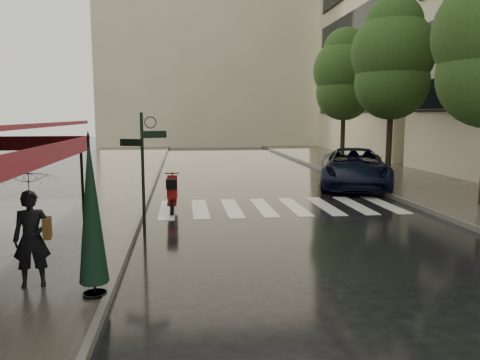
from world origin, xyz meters
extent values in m
plane|color=black|center=(0.00, 0.00, 0.00)|extent=(120.00, 120.00, 0.00)
cube|color=#38332D|center=(-4.50, 12.00, 0.06)|extent=(6.00, 60.00, 0.12)
cube|color=#38332D|center=(10.25, 12.00, 0.06)|extent=(5.50, 60.00, 0.12)
cube|color=#595651|center=(-1.45, 12.00, 0.07)|extent=(0.12, 60.00, 0.16)
cube|color=#595651|center=(7.45, 12.00, 0.07)|extent=(0.12, 60.00, 0.16)
cube|color=silver|center=(-0.70, 6.00, 0.01)|extent=(0.50, 3.20, 0.01)
cube|color=silver|center=(0.35, 6.00, 0.01)|extent=(0.50, 3.20, 0.01)
cube|color=silver|center=(1.40, 6.00, 0.01)|extent=(0.50, 3.20, 0.01)
cube|color=silver|center=(2.45, 6.00, 0.01)|extent=(0.50, 3.20, 0.01)
cube|color=silver|center=(3.50, 6.00, 0.01)|extent=(0.50, 3.20, 0.01)
cube|color=silver|center=(4.55, 6.00, 0.01)|extent=(0.50, 3.20, 0.01)
cube|color=silver|center=(5.60, 6.00, 0.01)|extent=(0.50, 3.20, 0.01)
cube|color=silver|center=(6.65, 6.00, 0.01)|extent=(0.50, 3.20, 0.01)
cube|color=#48100A|center=(-2.52, -0.50, 2.35)|extent=(0.04, 7.00, 0.35)
cylinder|color=black|center=(-2.65, 2.75, 1.29)|extent=(0.07, 0.07, 2.35)
cylinder|color=black|center=(-1.20, 3.00, 1.55)|extent=(0.08, 0.08, 3.10)
cube|color=black|center=(-0.90, 3.00, 2.55)|extent=(0.62, 0.26, 0.18)
cube|color=black|center=(-1.48, 3.00, 2.35)|extent=(0.56, 0.29, 0.18)
cube|color=#C0B493|center=(16.50, 26.00, 9.25)|extent=(8.00, 16.00, 18.50)
cube|color=#C0B493|center=(3.00, 38.00, 10.00)|extent=(22.00, 6.00, 20.00)
cylinder|color=black|center=(9.50, 12.00, 2.36)|extent=(0.28, 0.28, 4.48)
sphere|color=#183613|center=(9.50, 12.00, 4.52)|extent=(3.40, 3.40, 3.40)
sphere|color=#183613|center=(9.50, 12.00, 5.88)|extent=(3.80, 3.80, 3.80)
sphere|color=#183613|center=(9.50, 12.00, 7.16)|extent=(2.60, 2.60, 2.60)
cylinder|color=black|center=(9.70, 19.00, 2.30)|extent=(0.28, 0.28, 4.37)
sphere|color=#183613|center=(9.70, 19.00, 4.41)|extent=(3.40, 3.40, 3.40)
sphere|color=#183613|center=(9.70, 19.00, 5.74)|extent=(3.80, 3.80, 3.80)
sphere|color=#183613|center=(9.70, 19.00, 6.98)|extent=(2.60, 2.60, 2.60)
imported|color=black|center=(-2.76, -0.92, 0.95)|extent=(0.67, 0.50, 1.66)
imported|color=black|center=(-2.76, -0.92, 2.12)|extent=(1.14, 1.16, 0.90)
cube|color=#513615|center=(-2.51, -0.88, 1.12)|extent=(0.19, 0.33, 0.35)
cylinder|color=black|center=(-0.54, 5.14, 0.24)|extent=(0.10, 0.49, 0.49)
cylinder|color=black|center=(-0.53, 6.41, 0.24)|extent=(0.10, 0.49, 0.49)
cube|color=maroon|center=(-0.54, 5.80, 0.33)|extent=(0.29, 1.33, 0.10)
cube|color=maroon|center=(-0.54, 5.55, 0.63)|extent=(0.31, 0.56, 0.29)
cube|color=maroon|center=(-0.53, 6.26, 0.71)|extent=(0.33, 0.12, 0.76)
cylinder|color=black|center=(-0.53, 6.36, 1.14)|extent=(0.47, 0.04, 0.04)
cube|color=black|center=(-0.54, 5.17, 0.97)|extent=(0.33, 0.31, 0.29)
imported|color=black|center=(7.00, 9.86, 0.82)|extent=(4.36, 6.45, 1.64)
cylinder|color=black|center=(-1.65, -1.50, 0.14)|extent=(0.38, 0.38, 0.05)
cylinder|color=black|center=(-1.65, -1.50, 1.43)|extent=(0.04, 0.04, 2.51)
cone|color=black|center=(-1.65, -1.50, 1.55)|extent=(0.47, 0.47, 2.39)
cylinder|color=black|center=(-1.65, -1.50, 0.14)|extent=(0.36, 0.36, 0.05)
cylinder|color=black|center=(-1.65, -1.50, 1.30)|extent=(0.04, 0.04, 2.26)
cone|color=black|center=(-1.65, -1.50, 1.41)|extent=(0.44, 0.44, 2.15)
camera|label=1|loc=(-0.21, -9.02, 3.03)|focal=35.00mm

